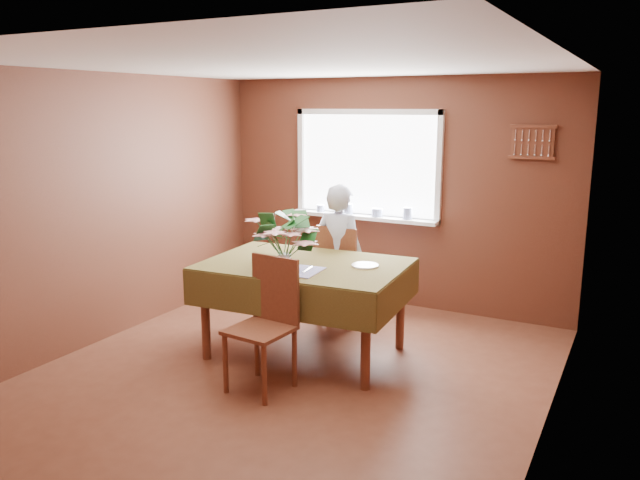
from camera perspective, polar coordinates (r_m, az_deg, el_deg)
The scene contains 15 objects.
floor at distance 5.30m, azimuth -2.85°, elevation -12.30°, with size 4.50×4.50×0.00m, color brown.
ceiling at distance 4.84m, azimuth -3.17°, elevation 15.78°, with size 4.50×4.50×0.00m, color white.
wall_back at distance 6.92m, azimuth 6.62°, elevation 4.25°, with size 4.00×4.00×0.00m, color brown.
wall_front at distance 3.26m, azimuth -23.82°, elevation -5.76°, with size 4.00×4.00×0.00m, color brown.
wall_left at distance 6.17m, azimuth -19.17°, elevation 2.70°, with size 4.50×4.50×0.00m, color brown.
wall_right at distance 4.27m, azimuth 20.71°, elevation -1.40°, with size 4.50×4.50×0.00m, color brown.
window_assembly at distance 6.97m, azimuth 4.22°, elevation 5.28°, with size 1.72×0.20×1.22m.
spoon_rack at distance 6.45m, azimuth 18.85°, elevation 8.47°, with size 0.44×0.05×0.33m.
dining_table at distance 5.50m, azimuth -1.40°, elevation -3.16°, with size 1.82×1.30×0.85m.
chair_far at distance 6.31m, azimuth 1.95°, elevation -2.88°, with size 0.45×0.45×1.03m.
chair_near at distance 4.94m, azimuth -4.90°, elevation -7.18°, with size 0.49×0.49×1.04m.
seated_woman at distance 6.21m, azimuth 1.77°, elevation -1.49°, with size 0.53×0.35×1.45m, color white.
flower_bouquet at distance 5.18m, azimuth -3.27°, elevation 0.56°, with size 0.55×0.55×0.47m.
side_plate at distance 5.37m, azimuth 4.14°, elevation -2.33°, with size 0.23×0.23×0.01m, color white.
table_knife at distance 5.22m, azimuth -1.15°, elevation -2.70°, with size 0.02×0.21×0.00m, color silver.
Camera 1 is at (2.48, -4.14, 2.20)m, focal length 35.00 mm.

